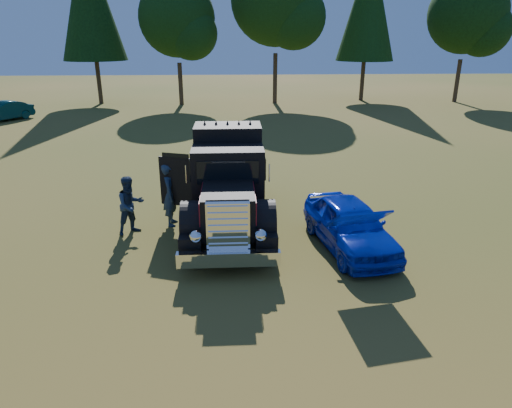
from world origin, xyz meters
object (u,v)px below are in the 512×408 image
object	(u,v)px
spectator_near	(171,195)
diamond_t_truck	(228,187)
distant_teal_car	(3,111)
spectator_far	(131,205)
hotrod_coupe	(350,225)

from	to	relation	value
spectator_near	diamond_t_truck	bearing A→B (deg)	-96.08
diamond_t_truck	distant_teal_car	xyz separation A→B (m)	(-15.60, 19.37, -0.63)
spectator_far	hotrod_coupe	bearing A→B (deg)	-52.00
hotrod_coupe	spectator_near	world-z (taller)	spectator_near
diamond_t_truck	hotrod_coupe	distance (m)	3.81
spectator_far	distant_teal_car	distance (m)	23.48
hotrod_coupe	spectator_far	bearing A→B (deg)	167.70
diamond_t_truck	distant_teal_car	distance (m)	24.88
diamond_t_truck	spectator_near	world-z (taller)	diamond_t_truck
spectator_near	hotrod_coupe	bearing A→B (deg)	-110.17
spectator_far	distant_teal_car	bearing A→B (deg)	83.05
hotrod_coupe	distant_teal_car	world-z (taller)	hotrod_coupe
diamond_t_truck	hotrod_coupe	world-z (taller)	diamond_t_truck
spectator_near	spectator_far	distance (m)	1.26
spectator_far	distant_teal_car	xyz separation A→B (m)	(-12.70, 19.75, -0.24)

